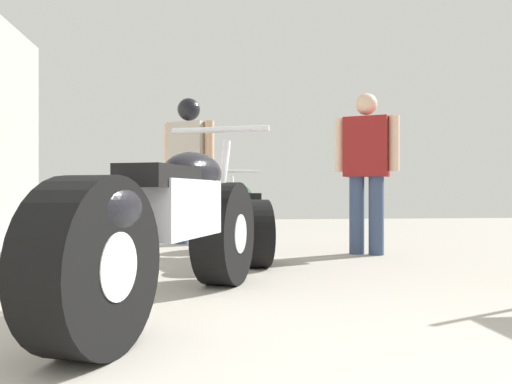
{
  "coord_description": "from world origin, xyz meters",
  "views": [
    {
      "loc": [
        -0.71,
        -0.66,
        0.63
      ],
      "look_at": [
        -0.28,
        3.3,
        0.63
      ],
      "focal_mm": 35.95,
      "sensor_mm": 36.0,
      "label": 1
    }
  ],
  "objects_px": {
    "motorcycle_black_naked": "(244,220)",
    "mechanic_with_helmet": "(189,157)",
    "mechanic_in_blue": "(366,163)",
    "motorcycle_maroon_cruiser": "(172,228)"
  },
  "relations": [
    {
      "from": "motorcycle_black_naked",
      "to": "mechanic_with_helmet",
      "type": "relative_size",
      "value": 1.06
    },
    {
      "from": "mechanic_in_blue",
      "to": "mechanic_with_helmet",
      "type": "distance_m",
      "value": 2.17
    },
    {
      "from": "motorcycle_maroon_cruiser",
      "to": "mechanic_in_blue",
      "type": "bearing_deg",
      "value": 51.76
    },
    {
      "from": "motorcycle_maroon_cruiser",
      "to": "motorcycle_black_naked",
      "type": "distance_m",
      "value": 2.21
    },
    {
      "from": "motorcycle_black_naked",
      "to": "mechanic_in_blue",
      "type": "height_order",
      "value": "mechanic_in_blue"
    },
    {
      "from": "motorcycle_maroon_cruiser",
      "to": "mechanic_with_helmet",
      "type": "distance_m",
      "value": 3.55
    },
    {
      "from": "mechanic_in_blue",
      "to": "mechanic_with_helmet",
      "type": "height_order",
      "value": "mechanic_with_helmet"
    },
    {
      "from": "mechanic_with_helmet",
      "to": "motorcycle_maroon_cruiser",
      "type": "bearing_deg",
      "value": -90.15
    },
    {
      "from": "mechanic_with_helmet",
      "to": "mechanic_in_blue",
      "type": "bearing_deg",
      "value": -33.64
    },
    {
      "from": "motorcycle_black_naked",
      "to": "mechanic_in_blue",
      "type": "xyz_separation_m",
      "value": [
        1.26,
        0.17,
        0.55
      ]
    }
  ]
}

